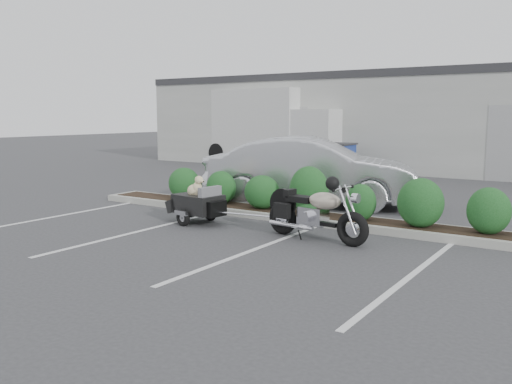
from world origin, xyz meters
The scene contains 8 objects.
ground centered at (0.00, 0.00, 0.00)m, with size 90.00×90.00×0.00m, color #38383A.
planter_kerb centered at (1.00, 2.20, 0.07)m, with size 12.00×1.00×0.15m, color #9E9E93.
building centered at (0.00, 17.00, 2.00)m, with size 26.00×10.00×4.00m, color #9EA099.
motorcycle centered at (1.73, 0.65, 0.50)m, with size 2.16×0.80×1.24m.
pet_trailer centered at (-1.05, 0.67, 0.43)m, with size 1.74×0.98×1.03m.
sedan centered at (-0.11, 4.02, 0.86)m, with size 1.83×5.24×1.73m, color #B5B6BD.
dumpster centered at (-2.73, 10.32, 0.62)m, with size 1.88×1.29×1.23m.
delivery_truck centered at (-6.38, 12.79, 1.63)m, with size 7.67×3.53×3.38m.
Camera 1 is at (6.17, -8.03, 2.28)m, focal length 38.00 mm.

